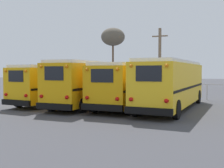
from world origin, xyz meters
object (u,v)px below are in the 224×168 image
object	(u,v)px
utility_pole	(160,60)
school_bus_0	(61,83)
bare_tree_1	(113,37)
school_bus_3	(172,83)
school_bus_1	(93,82)
school_bus_2	(131,83)

from	to	relation	value
utility_pole	school_bus_0	bearing A→B (deg)	-110.30
utility_pole	bare_tree_1	world-z (taller)	bare_tree_1
school_bus_3	utility_pole	bearing A→B (deg)	108.21
school_bus_1	school_bus_2	xyz separation A→B (m)	(2.94, 0.34, -0.07)
school_bus_3	bare_tree_1	world-z (taller)	bare_tree_1
utility_pole	bare_tree_1	distance (m)	9.90
utility_pole	bare_tree_1	size ratio (longest dim) A/B	0.86
bare_tree_1	school_bus_2	bearing A→B (deg)	-62.29
school_bus_2	utility_pole	size ratio (longest dim) A/B	1.34
school_bus_0	school_bus_3	size ratio (longest dim) A/B	0.89
school_bus_2	bare_tree_1	distance (m)	20.41
school_bus_0	school_bus_2	bearing A→B (deg)	1.12
school_bus_2	utility_pole	xyz separation A→B (m)	(-1.17, 12.62, 2.15)
school_bus_0	utility_pole	size ratio (longest dim) A/B	1.32
school_bus_1	school_bus_2	world-z (taller)	school_bus_1
school_bus_0	school_bus_3	world-z (taller)	school_bus_3
school_bus_2	utility_pole	world-z (taller)	utility_pole
school_bus_3	school_bus_2	bearing A→B (deg)	-177.31
school_bus_0	school_bus_2	xyz separation A→B (m)	(5.88, 0.11, 0.05)
school_bus_1	bare_tree_1	bearing A→B (deg)	109.25
school_bus_3	utility_pole	distance (m)	13.30
school_bus_2	school_bus_0	bearing A→B (deg)	-178.88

